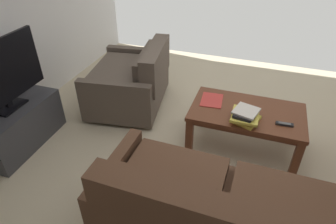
% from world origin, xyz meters
% --- Properties ---
extents(ground_plane, '(5.05, 5.10, 0.01)m').
position_xyz_m(ground_plane, '(0.00, 0.00, -0.00)').
color(ground_plane, beige).
extents(sofa_main, '(1.79, 0.85, 0.85)m').
position_xyz_m(sofa_main, '(-0.16, 1.01, 0.37)').
color(sofa_main, black).
rests_on(sofa_main, ground).
extents(loveseat_near, '(1.02, 1.22, 0.83)m').
position_xyz_m(loveseat_near, '(1.27, -0.64, 0.35)').
color(loveseat_near, black).
rests_on(loveseat_near, ground).
extents(coffee_table, '(1.13, 0.66, 0.47)m').
position_xyz_m(coffee_table, '(-0.19, -0.25, 0.40)').
color(coffee_table, brown).
rests_on(coffee_table, ground).
extents(tv_stand, '(0.49, 0.96, 0.47)m').
position_xyz_m(tv_stand, '(2.11, 0.48, 0.23)').
color(tv_stand, '#38383D').
rests_on(tv_stand, ground).
extents(book_stack, '(0.29, 0.30, 0.12)m').
position_xyz_m(book_stack, '(-0.18, -0.07, 0.52)').
color(book_stack, '#E0CC4C').
rests_on(book_stack, coffee_table).
extents(tv_remote, '(0.16, 0.05, 0.02)m').
position_xyz_m(tv_remote, '(-0.54, -0.12, 0.48)').
color(tv_remote, black).
rests_on(tv_remote, coffee_table).
extents(loose_magazine, '(0.24, 0.30, 0.01)m').
position_xyz_m(loose_magazine, '(0.19, -0.32, 0.47)').
color(loose_magazine, '#C63833').
rests_on(loose_magazine, coffee_table).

